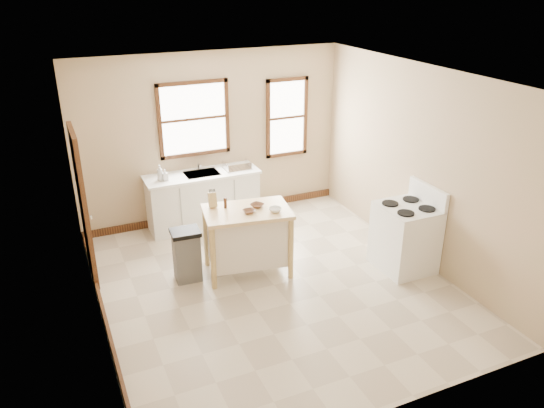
{
  "coord_description": "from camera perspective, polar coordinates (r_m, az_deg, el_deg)",
  "views": [
    {
      "loc": [
        -2.53,
        -5.62,
        3.92
      ],
      "look_at": [
        0.15,
        0.4,
        1.02
      ],
      "focal_mm": 35.0,
      "sensor_mm": 36.0,
      "label": 1
    }
  ],
  "objects": [
    {
      "name": "pepper_grinder",
      "position": [
        7.23,
        -5.04,
        0.11
      ],
      "size": [
        0.06,
        0.06,
        0.15
      ],
      "primitive_type": "cylinder",
      "rotation": [
        0.0,
        0.0,
        -0.37
      ],
      "color": "#432412",
      "rests_on": "kitchen_island"
    },
    {
      "name": "baseboard_left",
      "position": [
        6.82,
        -17.44,
        -11.95
      ],
      "size": [
        0.04,
        5.0,
        0.12
      ],
      "primitive_type": "cube",
      "color": "black",
      "rests_on": "ground"
    },
    {
      "name": "gas_stove",
      "position": [
        7.66,
        14.2,
        -2.61
      ],
      "size": [
        0.76,
        0.77,
        1.22
      ],
      "primitive_type": null,
      "color": "white",
      "rests_on": "ground"
    },
    {
      "name": "kitchen_island",
      "position": [
        7.39,
        -2.65,
        -4.02
      ],
      "size": [
        1.27,
        0.92,
        0.96
      ],
      "primitive_type": null,
      "rotation": [
        0.0,
        0.0,
        -0.16
      ],
      "color": "#ECBE8B",
      "rests_on": "ground"
    },
    {
      "name": "baseboard_back",
      "position": [
        9.31,
        -6.01,
        -0.86
      ],
      "size": [
        4.5,
        0.04,
        0.12
      ],
      "primitive_type": "cube",
      "color": "black",
      "rests_on": "ground"
    },
    {
      "name": "faucet",
      "position": [
        8.79,
        -7.95,
        4.34
      ],
      "size": [
        0.03,
        0.03,
        0.22
      ],
      "primitive_type": "cylinder",
      "color": "silver",
      "rests_on": "sink_counter"
    },
    {
      "name": "sink_counter",
      "position": [
        8.83,
        -7.41,
        0.51
      ],
      "size": [
        1.86,
        0.62,
        0.92
      ],
      "primitive_type": null,
      "color": "silver",
      "rests_on": "ground"
    },
    {
      "name": "knife_block",
      "position": [
        7.26,
        -6.42,
        0.4
      ],
      "size": [
        0.11,
        0.11,
        0.2
      ],
      "primitive_type": null,
      "rotation": [
        0.0,
        0.0,
        -0.06
      ],
      "color": "tan",
      "rests_on": "kitchen_island"
    },
    {
      "name": "wall_back",
      "position": [
        8.87,
        -6.44,
        7.11
      ],
      "size": [
        4.5,
        0.04,
        2.8
      ],
      "primitive_type": "cube",
      "color": "tan",
      "rests_on": "ground"
    },
    {
      "name": "window_main",
      "position": [
        8.67,
        -8.41,
        9.03
      ],
      "size": [
        1.17,
        0.06,
        1.22
      ],
      "primitive_type": null,
      "color": "black",
      "rests_on": "wall_back"
    },
    {
      "name": "wall_left",
      "position": [
        6.16,
        -19.22,
        -1.77
      ],
      "size": [
        0.04,
        5.0,
        2.8
      ],
      "primitive_type": "cube",
      "color": "tan",
      "rests_on": "ground"
    },
    {
      "name": "floor",
      "position": [
        7.3,
        0.23,
        -8.7
      ],
      "size": [
        5.0,
        5.0,
        0.0
      ],
      "primitive_type": "plane",
      "color": "beige",
      "rests_on": "ground"
    },
    {
      "name": "wall_right",
      "position": [
        7.79,
        15.56,
        4.01
      ],
      "size": [
        0.04,
        5.0,
        2.8
      ],
      "primitive_type": "cube",
      "color": "tan",
      "rests_on": "ground"
    },
    {
      "name": "ceiling",
      "position": [
        6.26,
        0.27,
        13.47
      ],
      "size": [
        5.0,
        5.0,
        0.0
      ],
      "primitive_type": "plane",
      "rotation": [
        3.14,
        0.0,
        0.0
      ],
      "color": "white",
      "rests_on": "ground"
    },
    {
      "name": "soap_bottle_a",
      "position": [
        8.43,
        -11.96,
        3.3
      ],
      "size": [
        0.11,
        0.11,
        0.25
      ],
      "primitive_type": "imported",
      "rotation": [
        0.0,
        0.0,
        0.18
      ],
      "color": "#B2B2B2",
      "rests_on": "sink_counter"
    },
    {
      "name": "window_side",
      "position": [
        9.27,
        1.6,
        9.27
      ],
      "size": [
        0.77,
        0.06,
        1.37
      ],
      "primitive_type": null,
      "color": "black",
      "rests_on": "wall_back"
    },
    {
      "name": "bowl_c",
      "position": [
        7.11,
        0.35,
        -0.62
      ],
      "size": [
        0.2,
        0.2,
        0.05
      ],
      "primitive_type": "imported",
      "rotation": [
        0.0,
        0.0,
        0.16
      ],
      "color": "white",
      "rests_on": "kitchen_island"
    },
    {
      "name": "dish_rack",
      "position": [
        8.79,
        -3.78,
        4.13
      ],
      "size": [
        0.49,
        0.41,
        0.11
      ],
      "primitive_type": null,
      "rotation": [
        0.0,
        0.0,
        0.23
      ],
      "color": "silver",
      "rests_on": "sink_counter"
    },
    {
      "name": "soap_bottle_b",
      "position": [
        8.43,
        -11.43,
        3.08
      ],
      "size": [
        0.08,
        0.08,
        0.18
      ],
      "primitive_type": "imported",
      "rotation": [
        0.0,
        0.0,
        0.02
      ],
      "color": "#B2B2B2",
      "rests_on": "sink_counter"
    },
    {
      "name": "bowl_a",
      "position": [
        7.09,
        -2.49,
        -0.8
      ],
      "size": [
        0.17,
        0.17,
        0.04
      ],
      "primitive_type": "imported",
      "rotation": [
        0.0,
        0.0,
        0.03
      ],
      "color": "brown",
      "rests_on": "kitchen_island"
    },
    {
      "name": "door_left",
      "position": [
        7.5,
        -19.64,
        -0.2
      ],
      "size": [
        0.06,
        0.9,
        2.1
      ],
      "primitive_type": "cube",
      "color": "black",
      "rests_on": "ground"
    },
    {
      "name": "bowl_b",
      "position": [
        7.26,
        -1.61,
        -0.15
      ],
      "size": [
        0.24,
        0.24,
        0.04
      ],
      "primitive_type": "imported",
      "rotation": [
        0.0,
        0.0,
        0.53
      ],
      "color": "brown",
      "rests_on": "kitchen_island"
    },
    {
      "name": "trash_bin",
      "position": [
        7.34,
        -9.15,
        -5.45
      ],
      "size": [
        0.4,
        0.35,
        0.75
      ],
      "primitive_type": null,
      "rotation": [
        0.0,
        0.0,
        -0.06
      ],
      "color": "#5A5A58",
      "rests_on": "ground"
    }
  ]
}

